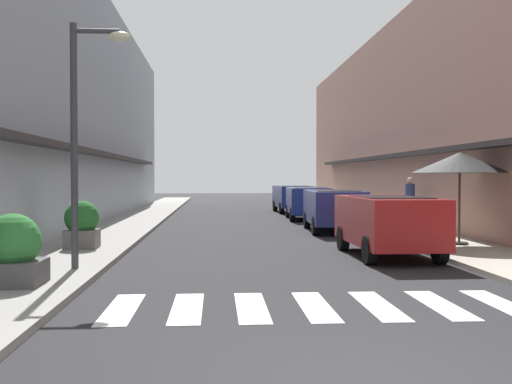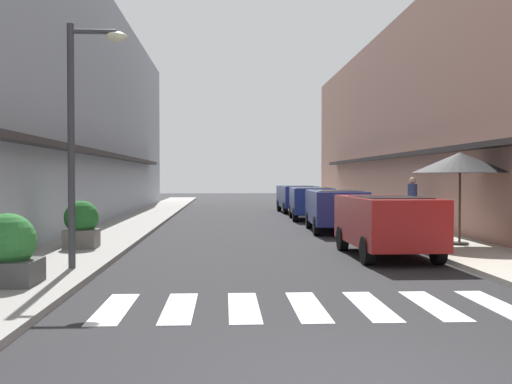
# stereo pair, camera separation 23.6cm
# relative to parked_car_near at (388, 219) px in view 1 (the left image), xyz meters

# --- Properties ---
(ground_plane) EXTENTS (100.32, 100.32, 0.00)m
(ground_plane) POSITION_rel_parked_car_near_xyz_m (-2.67, 9.00, -0.92)
(ground_plane) COLOR #232326
(sidewalk_left) EXTENTS (2.33, 63.84, 0.12)m
(sidewalk_left) POSITION_rel_parked_car_near_xyz_m (-7.56, 9.00, -0.86)
(sidewalk_left) COLOR gray
(sidewalk_left) RESTS_ON ground_plane
(sidewalk_right) EXTENTS (2.33, 63.84, 0.12)m
(sidewalk_right) POSITION_rel_parked_car_near_xyz_m (2.21, 9.00, -0.86)
(sidewalk_right) COLOR #ADA899
(sidewalk_right) RESTS_ON ground_plane
(building_row_left) EXTENTS (5.50, 43.04, 9.66)m
(building_row_left) POSITION_rel_parked_car_near_xyz_m (-11.22, 10.28, 3.91)
(building_row_left) COLOR #939EA8
(building_row_left) RESTS_ON ground_plane
(building_row_right) EXTENTS (5.50, 43.04, 8.70)m
(building_row_right) POSITION_rel_parked_car_near_xyz_m (5.88, 10.28, 3.43)
(building_row_right) COLOR #A87A6B
(building_row_right) RESTS_ON ground_plane
(crosswalk) EXTENTS (6.15, 2.20, 0.01)m
(crosswalk) POSITION_rel_parked_car_near_xyz_m (-2.67, -5.65, -0.92)
(crosswalk) COLOR silver
(crosswalk) RESTS_ON ground_plane
(parked_car_near) EXTENTS (1.85, 4.13, 1.47)m
(parked_car_near) POSITION_rel_parked_car_near_xyz_m (0.00, 0.00, 0.00)
(parked_car_near) COLOR maroon
(parked_car_near) RESTS_ON ground_plane
(parked_car_mid) EXTENTS (1.97, 4.40, 1.47)m
(parked_car_mid) POSITION_rel_parked_car_near_xyz_m (0.00, 6.97, 0.00)
(parked_car_mid) COLOR navy
(parked_car_mid) RESTS_ON ground_plane
(parked_car_far) EXTENTS (1.97, 4.04, 1.47)m
(parked_car_far) POSITION_rel_parked_car_near_xyz_m (0.00, 13.18, -0.00)
(parked_car_far) COLOR navy
(parked_car_far) RESTS_ON ground_plane
(parked_car_distant) EXTENTS (1.91, 4.16, 1.47)m
(parked_car_distant) POSITION_rel_parked_car_near_xyz_m (0.00, 18.77, 0.00)
(parked_car_distant) COLOR navy
(parked_car_distant) RESTS_ON ground_plane
(street_lamp) EXTENTS (1.19, 0.28, 4.85)m
(street_lamp) POSITION_rel_parked_car_near_xyz_m (-6.74, -2.29, 2.20)
(street_lamp) COLOR #38383D
(street_lamp) RESTS_ON sidewalk_left
(cafe_umbrella) EXTENTS (2.55, 2.55, 2.48)m
(cafe_umbrella) POSITION_rel_parked_car_near_xyz_m (2.40, 1.57, 1.39)
(cafe_umbrella) COLOR #262626
(cafe_umbrella) RESTS_ON sidewalk_right
(planter_corner) EXTENTS (0.98, 0.98, 1.21)m
(planter_corner) POSITION_rel_parked_car_near_xyz_m (-7.56, -4.15, -0.24)
(planter_corner) COLOR #4C4C4C
(planter_corner) RESTS_ON sidewalk_left
(planter_midblock) EXTENTS (0.88, 0.88, 1.21)m
(planter_midblock) POSITION_rel_parked_car_near_xyz_m (-7.58, 1.34, -0.19)
(planter_midblock) COLOR slate
(planter_midblock) RESTS_ON sidewalk_left
(pedestrian_walking_near) EXTENTS (0.34, 0.34, 1.80)m
(pedestrian_walking_near) POSITION_rel_parked_car_near_xyz_m (2.85, 7.28, 0.16)
(pedestrian_walking_near) COLOR #282B33
(pedestrian_walking_near) RESTS_ON sidewalk_right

